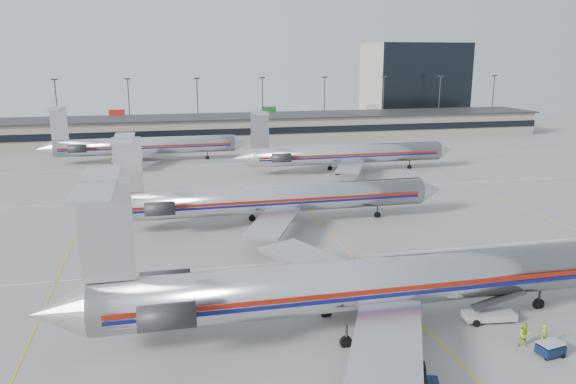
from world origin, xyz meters
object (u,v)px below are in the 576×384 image
object	(u,v)px
jet_foreground	(363,283)
jet_second_row	(270,199)
tug_center	(417,379)
belt_loader	(490,313)

from	to	relation	value
jet_foreground	jet_second_row	size ratio (longest dim) A/B	1.10
jet_foreground	tug_center	size ratio (longest dim) A/B	18.26
jet_foreground	tug_center	distance (m)	9.49
jet_foreground	jet_second_row	distance (m)	29.01
tug_center	belt_loader	bearing A→B (deg)	58.37
jet_foreground	belt_loader	world-z (taller)	jet_foreground
jet_foreground	tug_center	xyz separation A→B (m)	(0.37, -9.04, -2.87)
belt_loader	jet_second_row	bearing A→B (deg)	119.30
tug_center	belt_loader	world-z (taller)	belt_loader
tug_center	belt_loader	size ratio (longest dim) A/B	0.55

